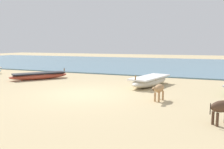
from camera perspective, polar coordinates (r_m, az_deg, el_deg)
ground at (r=9.89m, az=-6.67°, el=-4.77°), size 80.00×80.00×0.00m
sea_water at (r=25.19m, az=10.83°, el=2.62°), size 60.00×20.00×0.08m
fishing_boat_3 at (r=14.60m, az=-17.51°, el=-0.26°), size 2.76×3.15×0.59m
fishing_boat_4 at (r=11.77m, az=9.32°, el=-1.55°), size 1.77×3.25×0.69m
calf_near_dark at (r=6.70m, az=25.74°, el=-7.28°), size 0.87×0.77×0.64m
calf_far_tan at (r=8.72m, az=11.47°, el=-3.53°), size 0.42×0.95×0.62m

